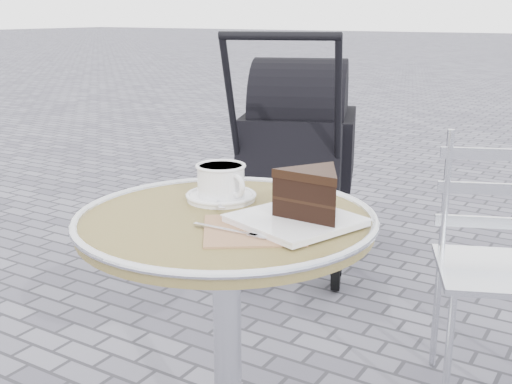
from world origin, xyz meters
The scene contains 5 objects.
cafe_table centered at (0.00, 0.00, 0.57)m, with size 0.72×0.72×0.74m.
cappuccino_set centered at (-0.09, 0.11, 0.77)m, with size 0.18×0.20×0.09m.
cake_plate_set centered at (0.19, 0.05, 0.79)m, with size 0.38×0.39×0.13m.
bistro_chair centered at (0.47, 0.83, 0.52)m, with size 0.49×0.49×0.84m.
baby_stroller centered at (-0.63, 1.54, 0.51)m, with size 0.85×1.19×1.13m.
Camera 1 is at (0.82, -1.19, 1.20)m, focal length 45.00 mm.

